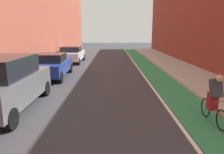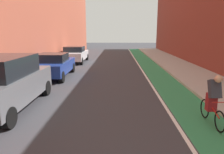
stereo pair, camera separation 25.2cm
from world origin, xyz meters
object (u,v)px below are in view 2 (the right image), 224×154
(cyclist_mid, at_px, (213,99))
(parked_sedan_white, at_px, (75,54))
(parked_sedan_blue, at_px, (54,65))
(parked_suv_gray, at_px, (7,82))

(cyclist_mid, bearing_deg, parked_sedan_white, 117.20)
(parked_sedan_blue, relative_size, cyclist_mid, 2.60)
(parked_sedan_white, bearing_deg, parked_suv_gray, -90.00)
(parked_suv_gray, bearing_deg, cyclist_mid, -9.41)
(parked_suv_gray, distance_m, parked_sedan_blue, 5.69)
(parked_suv_gray, relative_size, parked_sedan_blue, 1.04)
(parked_suv_gray, height_order, parked_sedan_white, parked_suv_gray)
(parked_sedan_white, distance_m, cyclist_mid, 15.35)
(parked_suv_gray, bearing_deg, parked_sedan_white, 90.00)
(parked_sedan_white, height_order, cyclist_mid, cyclist_mid)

